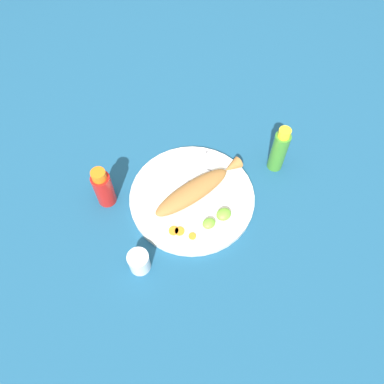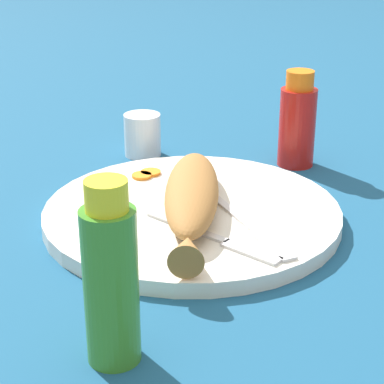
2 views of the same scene
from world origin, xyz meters
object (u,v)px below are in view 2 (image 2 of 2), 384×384
at_px(hot_sauce_bottle_green, 111,279).
at_px(hot_sauce_bottle_red, 297,122).
at_px(fried_fish, 192,197).
at_px(fork_far, 218,240).
at_px(fork_near, 253,229).
at_px(main_plate, 192,214).
at_px(salt_cup, 143,137).

bearing_deg(hot_sauce_bottle_green, hot_sauce_bottle_red, -19.61).
xyz_separation_m(fried_fish, hot_sauce_bottle_green, (-0.26, 0.04, 0.04)).
height_order(fork_far, hot_sauce_bottle_green, hot_sauce_bottle_green).
bearing_deg(fork_near, fork_far, -81.04).
height_order(fried_fish, fork_near, fried_fish).
bearing_deg(main_plate, salt_cup, 23.30).
xyz_separation_m(fried_fish, hot_sauce_bottle_red, (0.22, -0.13, 0.03)).
bearing_deg(salt_cup, main_plate, -156.70).
relative_size(main_plate, fork_near, 2.14).
bearing_deg(fried_fish, fork_near, -122.52).
relative_size(fried_fish, fork_far, 1.86).
xyz_separation_m(main_plate, salt_cup, (0.22, 0.10, 0.02)).
xyz_separation_m(fork_near, fork_far, (-0.03, 0.04, 0.00)).
relative_size(hot_sauce_bottle_green, salt_cup, 2.58).
distance_m(main_plate, fried_fish, 0.03).
bearing_deg(main_plate, fork_near, -126.80).
relative_size(fork_near, hot_sauce_bottle_red, 1.20).
bearing_deg(fork_near, salt_cup, -178.59).
height_order(fork_near, salt_cup, salt_cup).
distance_m(main_plate, salt_cup, 0.25).
distance_m(fork_far, salt_cup, 0.34).
bearing_deg(fork_far, hot_sauce_bottle_red, 106.30).
bearing_deg(salt_cup, fork_near, -148.63).
distance_m(hot_sauce_bottle_green, salt_cup, 0.51).
bearing_deg(hot_sauce_bottle_green, salt_cup, 6.52).
bearing_deg(hot_sauce_bottle_red, main_plate, 147.30).
bearing_deg(salt_cup, fork_far, -156.73).
xyz_separation_m(main_plate, fork_near, (-0.06, -0.07, 0.01)).
relative_size(main_plate, hot_sauce_bottle_green, 2.18).
bearing_deg(fried_fish, hot_sauce_bottle_green, 167.58).
distance_m(hot_sauce_bottle_red, salt_cup, 0.23).
distance_m(fried_fish, fork_near, 0.09).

